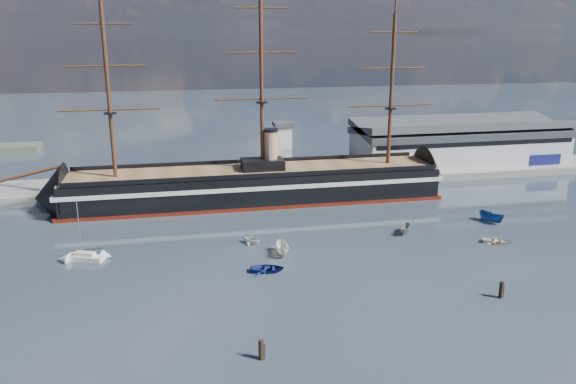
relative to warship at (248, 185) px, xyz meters
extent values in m
plane|color=#263139|center=(8.43, -20.00, -4.04)|extent=(600.00, 600.00, 0.00)
cube|color=slate|center=(18.43, 16.00, -4.04)|extent=(180.00, 18.00, 2.00)
cube|color=#B7BABC|center=(66.43, 20.00, 2.96)|extent=(62.00, 20.00, 10.00)
cube|color=#3F4247|center=(66.43, 20.00, 8.56)|extent=(63.00, 21.00, 2.00)
cube|color=silver|center=(11.43, 13.00, 4.96)|extent=(4.00, 4.00, 14.00)
cube|color=#3F4247|center=(11.43, 13.00, 12.46)|extent=(5.00, 5.00, 1.00)
cube|color=black|center=(1.73, 0.00, -0.04)|extent=(88.15, 16.87, 7.00)
cube|color=silver|center=(1.73, 0.00, 1.16)|extent=(90.16, 17.13, 1.00)
cube|color=#58160A|center=(1.73, 0.00, -3.69)|extent=(90.16, 17.09, 0.90)
cone|color=black|center=(-44.77, 0.00, -0.34)|extent=(14.15, 15.82, 15.68)
cone|color=black|center=(48.23, 0.00, -0.34)|extent=(11.15, 15.79, 15.68)
cube|color=brown|center=(1.73, 0.00, 3.56)|extent=(88.14, 15.59, 0.40)
cube|color=black|center=(3.73, 0.00, 4.96)|extent=(10.06, 6.10, 2.50)
cylinder|color=tan|center=(5.73, 0.00, 8.46)|extent=(3.20, 3.20, 9.00)
cylinder|color=#381E0F|center=(-50.27, 0.00, 4.96)|extent=(17.76, 0.88, 4.43)
cylinder|color=#381E0F|center=(-30.27, 0.00, 22.76)|extent=(0.90, 0.90, 38.00)
cylinder|color=#381E0F|center=(3.73, 0.00, 24.76)|extent=(0.90, 0.90, 42.00)
cylinder|color=#381E0F|center=(35.73, 0.00, 21.76)|extent=(0.90, 0.90, 36.00)
cube|color=silver|center=(-33.91, -30.18, -3.58)|extent=(7.07, 4.57, 0.91)
cube|color=silver|center=(-33.91, -30.18, -2.85)|extent=(3.92, 2.79, 0.73)
cylinder|color=#B2B2B7|center=(-34.36, -30.18, 1.88)|extent=(0.15, 0.15, 10.02)
imported|color=white|center=(1.33, -35.26, -4.04)|extent=(7.07, 3.08, 2.76)
imported|color=navy|center=(-2.75, -42.13, -4.04)|extent=(2.03, 3.84, 1.70)
imported|color=gray|center=(28.00, -29.49, -4.04)|extent=(5.89, 4.86, 2.27)
imported|color=silver|center=(-3.43, -28.40, -4.04)|extent=(6.20, 6.42, 2.28)
imported|color=beige|center=(43.18, -38.36, -4.04)|extent=(2.78, 3.55, 1.55)
imported|color=navy|center=(49.04, -26.73, -4.04)|extent=(7.45, 5.14, 2.80)
cylinder|color=black|center=(-8.26, -68.30, -4.04)|extent=(0.64, 0.64, 3.39)
cylinder|color=black|center=(30.64, -59.45, -4.04)|extent=(0.64, 0.64, 3.45)
camera|label=1|loc=(-18.05, -129.44, 35.40)|focal=35.00mm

